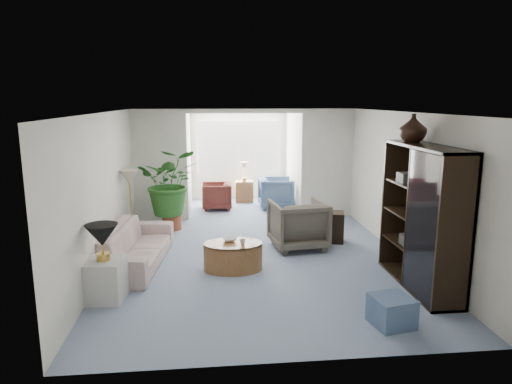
{
  "coord_description": "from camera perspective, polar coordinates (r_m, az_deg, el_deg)",
  "views": [
    {
      "loc": [
        -0.82,
        -7.31,
        2.71
      ],
      "look_at": [
        0.0,
        0.6,
        1.1
      ],
      "focal_mm": 32.3,
      "sensor_mm": 36.0,
      "label": 1
    }
  ],
  "objects": [
    {
      "name": "sunroom_table",
      "position": [
        12.31,
        -1.47,
        0.07
      ],
      "size": [
        0.47,
        0.37,
        0.57
      ],
      "primitive_type": "cube",
      "rotation": [
        0.0,
        0.0,
        -0.02
      ],
      "color": "brown",
      "rests_on": "ground"
    },
    {
      "name": "back_pier_left",
      "position": [
        10.47,
        -11.8,
        3.18
      ],
      "size": [
        1.2,
        0.12,
        2.5
      ],
      "primitive_type": "cube",
      "color": "white",
      "rests_on": "ground"
    },
    {
      "name": "window_blinds",
      "position": [
        12.56,
        -2.15,
        5.44
      ],
      "size": [
        2.2,
        0.02,
        1.5
      ],
      "primitive_type": "cube",
      "color": "white"
    },
    {
      "name": "entertainment_cabinet",
      "position": [
        7.06,
        19.91,
        -2.95
      ],
      "size": [
        0.5,
        1.87,
        2.08
      ],
      "primitive_type": "cube",
      "color": "black",
      "rests_on": "ground"
    },
    {
      "name": "floor_lamp",
      "position": [
        9.1,
        -15.43,
        1.8
      ],
      "size": [
        0.36,
        0.36,
        0.28
      ],
      "primitive_type": "cone",
      "color": "beige",
      "rests_on": "ground"
    },
    {
      "name": "framed_picture",
      "position": [
        7.99,
        18.42,
        3.59
      ],
      "size": [
        0.04,
        0.5,
        0.4
      ],
      "primitive_type": "cube",
      "color": "beige"
    },
    {
      "name": "side_table_dark",
      "position": [
        9.01,
        9.22,
        -4.28
      ],
      "size": [
        0.56,
        0.49,
        0.58
      ],
      "primitive_type": "cube",
      "rotation": [
        0.0,
        0.0,
        -0.23
      ],
      "color": "black",
      "rests_on": "ground"
    },
    {
      "name": "cabinet_urn",
      "position": [
        7.32,
        18.88,
        7.52
      ],
      "size": [
        0.4,
        0.4,
        0.42
      ],
      "primitive_type": "imported",
      "color": "black",
      "rests_on": "entertainment_cabinet"
    },
    {
      "name": "sunroom_chair_blue",
      "position": [
        11.64,
        2.5,
        -0.09
      ],
      "size": [
        0.86,
        0.84,
        0.77
      ],
      "primitive_type": "imported",
      "rotation": [
        0.0,
        0.0,
        1.56
      ],
      "color": "slate",
      "rests_on": "ground"
    },
    {
      "name": "end_table",
      "position": [
        6.72,
        -18.21,
        -10.31
      ],
      "size": [
        0.57,
        0.57,
        0.57
      ],
      "primitive_type": "cube",
      "rotation": [
        0.0,
        0.0,
        -0.11
      ],
      "color": "beige",
      "rests_on": "ground"
    },
    {
      "name": "shelf_clutter",
      "position": [
        7.02,
        19.65,
        -3.53
      ],
      "size": [
        0.3,
        1.19,
        1.06
      ],
      "color": "#565350",
      "rests_on": "entertainment_cabinet"
    },
    {
      "name": "wingback_chair",
      "position": [
        8.53,
        5.22,
        -4.0
      ],
      "size": [
        1.06,
        1.09,
        0.89
      ],
      "primitive_type": "imported",
      "rotation": [
        0.0,
        0.0,
        3.26
      ],
      "color": "#60594B",
      "rests_on": "ground"
    },
    {
      "name": "back_header",
      "position": [
        10.35,
        -1.39,
        9.99
      ],
      "size": [
        2.6,
        0.12,
        0.1
      ],
      "primitive_type": "cube",
      "color": "white",
      "rests_on": "back_pier_left"
    },
    {
      "name": "sunroom_chair_maroon",
      "position": [
        11.54,
        -4.9,
        -0.5
      ],
      "size": [
        0.74,
        0.72,
        0.67
      ],
      "primitive_type": "imported",
      "rotation": [
        0.0,
        0.0,
        -1.59
      ],
      "color": "#57201E",
      "rests_on": "ground"
    },
    {
      "name": "window_pane",
      "position": [
        12.59,
        -2.16,
        5.45
      ],
      "size": [
        2.2,
        0.02,
        1.5
      ],
      "primitive_type": "cube",
      "color": "white"
    },
    {
      "name": "back_pier_right",
      "position": [
        10.77,
        8.79,
        3.51
      ],
      "size": [
        1.2,
        0.12,
        2.5
      ],
      "primitive_type": "cube",
      "color": "white",
      "rests_on": "ground"
    },
    {
      "name": "coffee_table",
      "position": [
        7.49,
        -2.85,
        -7.95
      ],
      "size": [
        1.15,
        1.15,
        0.45
      ],
      "primitive_type": "cylinder",
      "rotation": [
        0.0,
        0.0,
        0.24
      ],
      "color": "brown",
      "rests_on": "ground"
    },
    {
      "name": "ottoman",
      "position": [
        6.0,
        16.46,
        -13.96
      ],
      "size": [
        0.54,
        0.54,
        0.36
      ],
      "primitive_type": "cube",
      "rotation": [
        0.0,
        0.0,
        0.2
      ],
      "color": "slate",
      "rests_on": "ground"
    },
    {
      "name": "house_plant",
      "position": [
        9.73,
        -10.55,
        1.24
      ],
      "size": [
        1.26,
        1.09,
        1.4
      ],
      "primitive_type": "imported",
      "color": "#296221",
      "rests_on": "plant_pot"
    },
    {
      "name": "sofa",
      "position": [
        7.92,
        -14.77,
        -6.46
      ],
      "size": [
        1.12,
        2.32,
        0.65
      ],
      "primitive_type": "imported",
      "rotation": [
        0.0,
        0.0,
        1.46
      ],
      "color": "beige",
      "rests_on": "ground"
    },
    {
      "name": "floor",
      "position": [
        7.84,
        0.46,
        -8.78
      ],
      "size": [
        6.0,
        6.0,
        0.0
      ],
      "primitive_type": "plane",
      "color": "#8795B2",
      "rests_on": "ground"
    },
    {
      "name": "coffee_cup",
      "position": [
        7.32,
        -1.65,
        -6.2
      ],
      "size": [
        0.11,
        0.11,
        0.09
      ],
      "primitive_type": "imported",
      "rotation": [
        0.0,
        0.0,
        0.24
      ],
      "color": "beige",
      "rests_on": "coffee_table"
    },
    {
      "name": "plant_pot",
      "position": [
        9.92,
        -10.37,
        -3.65
      ],
      "size": [
        0.4,
        0.4,
        0.32
      ],
      "primitive_type": "cylinder",
      "color": "brown",
      "rests_on": "ground"
    },
    {
      "name": "table_lamp",
      "position": [
        6.52,
        -18.56,
        -5.1
      ],
      "size": [
        0.44,
        0.44,
        0.3
      ],
      "primitive_type": "cone",
      "color": "black",
      "rests_on": "end_table"
    },
    {
      "name": "sunroom_floor",
      "position": [
        11.76,
        -1.76,
        -1.89
      ],
      "size": [
        2.6,
        2.6,
        0.0
      ],
      "primitive_type": "plane",
      "color": "#8795B2",
      "rests_on": "ground"
    },
    {
      "name": "coffee_bowl",
      "position": [
        7.5,
        -3.3,
        -5.88
      ],
      "size": [
        0.28,
        0.28,
        0.06
      ],
      "primitive_type": "imported",
      "rotation": [
        0.0,
        0.0,
        0.24
      ],
      "color": "silver",
      "rests_on": "coffee_table"
    }
  ]
}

